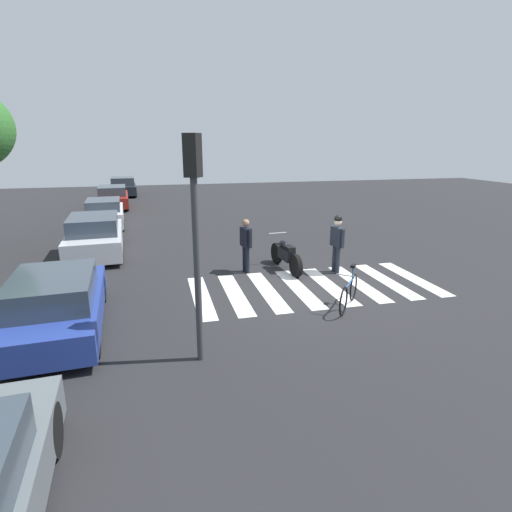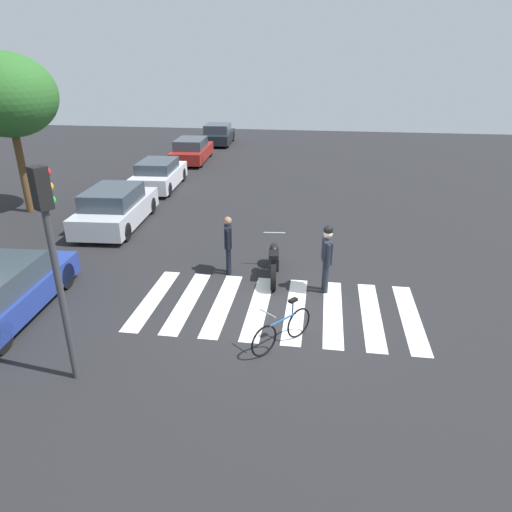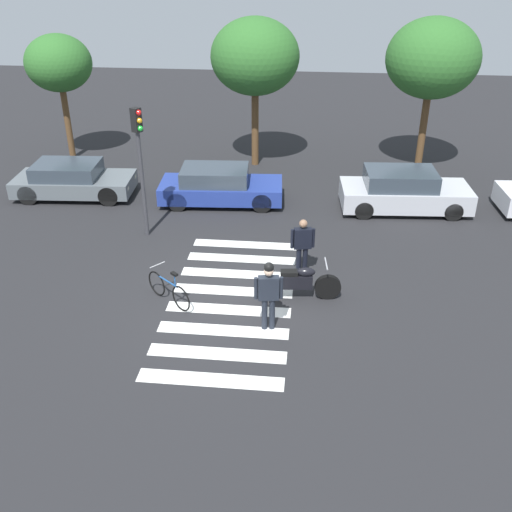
{
  "view_description": "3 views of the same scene",
  "coord_description": "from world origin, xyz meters",
  "views": [
    {
      "loc": [
        -10.02,
        4.15,
        3.9
      ],
      "look_at": [
        0.66,
        1.51,
        0.82
      ],
      "focal_mm": 28.53,
      "sensor_mm": 36.0,
      "label": 1
    },
    {
      "loc": [
        -9.73,
        -0.91,
        5.6
      ],
      "look_at": [
        0.68,
        0.61,
        1.05
      ],
      "focal_mm": 32.21,
      "sensor_mm": 36.0,
      "label": 2
    },
    {
      "loc": [
        1.96,
        -12.67,
        8.29
      ],
      "look_at": [
        0.56,
        0.92,
        0.84
      ],
      "focal_mm": 40.95,
      "sensor_mm": 36.0,
      "label": 3
    }
  ],
  "objects": [
    {
      "name": "officer_by_motorcycle",
      "position": [
        1.78,
        1.55,
        0.95
      ],
      "size": [
        0.66,
        0.29,
        1.67
      ],
      "color": "black",
      "rests_on": "ground_plane"
    },
    {
      "name": "ground_plane",
      "position": [
        0.0,
        0.0,
        0.0
      ],
      "size": [
        60.0,
        60.0,
        0.0
      ],
      "primitive_type": "plane",
      "color": "#232326"
    },
    {
      "name": "street_tree_near",
      "position": [
        -8.33,
        10.46,
        3.9
      ],
      "size": [
        2.63,
        2.63,
        5.05
      ],
      "color": "brown",
      "rests_on": "ground_plane"
    },
    {
      "name": "officer_on_foot",
      "position": [
        1.07,
        -1.14,
        1.05
      ],
      "size": [
        0.67,
        0.27,
        1.81
      ],
      "color": "#1E232D",
      "rests_on": "ground_plane"
    },
    {
      "name": "street_tree_far",
      "position": [
        6.2,
        10.46,
        4.35
      ],
      "size": [
        3.48,
        3.48,
        5.85
      ],
      "color": "brown",
      "rests_on": "ground_plane"
    },
    {
      "name": "car_grey_coupe",
      "position": [
        -6.67,
        6.37,
        0.61
      ],
      "size": [
        4.32,
        2.11,
        1.25
      ],
      "color": "black",
      "rests_on": "ground_plane"
    },
    {
      "name": "leaning_bicycle",
      "position": [
        -1.57,
        -0.27,
        0.38
      ],
      "size": [
        1.35,
        1.12,
        1.01
      ],
      "color": "black",
      "rests_on": "ground_plane"
    },
    {
      "name": "car_blue_hatchback",
      "position": [
        -1.29,
        6.32,
        0.62
      ],
      "size": [
        4.39,
        2.05,
        1.29
      ],
      "color": "black",
      "rests_on": "ground_plane"
    },
    {
      "name": "traffic_light_pole",
      "position": [
        -3.16,
        3.51,
        2.73
      ],
      "size": [
        0.36,
        0.33,
        4.05
      ],
      "color": "#38383D",
      "rests_on": "ground_plane"
    },
    {
      "name": "crosswalk_stripes",
      "position": [
        0.0,
        0.0,
        0.0
      ],
      "size": [
        3.17,
        6.75,
        0.01
      ],
      "color": "silver",
      "rests_on": "ground_plane"
    },
    {
      "name": "street_tree_mid",
      "position": [
        -0.46,
        10.46,
        4.3
      ],
      "size": [
        3.42,
        3.42,
        5.78
      ],
      "color": "brown",
      "rests_on": "ground_plane"
    },
    {
      "name": "police_motorcycle",
      "position": [
        1.73,
        0.27,
        0.47
      ],
      "size": [
        2.21,
        0.62,
        1.06
      ],
      "color": "black",
      "rests_on": "ground_plane"
    },
    {
      "name": "car_silver_sedan",
      "position": [
        5.09,
        6.33,
        0.68
      ],
      "size": [
        4.46,
        2.09,
        1.43
      ],
      "color": "black",
      "rests_on": "ground_plane"
    }
  ]
}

